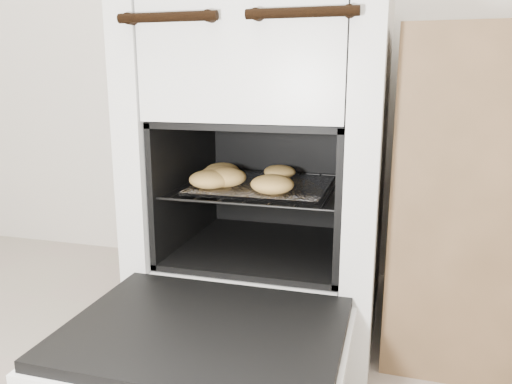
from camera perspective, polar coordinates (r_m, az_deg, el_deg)
stove at (r=1.50m, az=1.67°, el=3.36°), size 0.65×0.73×1.00m
oven_door at (r=1.08m, az=-5.89°, el=-15.93°), size 0.59×0.46×0.04m
oven_rack at (r=1.44m, az=0.95°, el=0.67°), size 0.48×0.46×0.01m
foil_sheet at (r=1.42m, az=0.72°, el=0.74°), size 0.37×0.33×0.01m
baked_rolls at (r=1.40m, az=-2.65°, el=1.78°), size 0.34×0.34×0.05m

